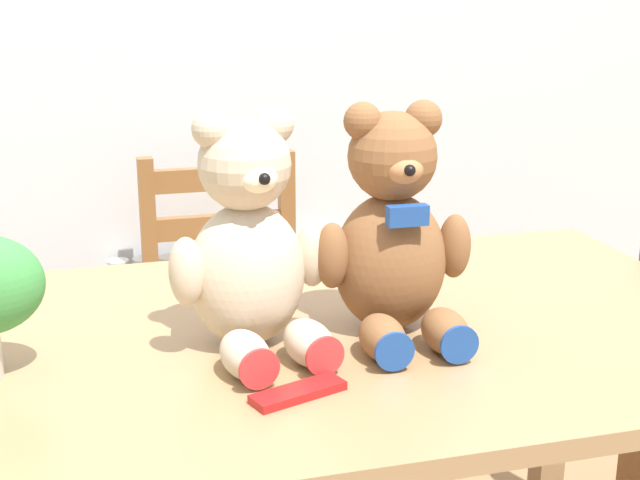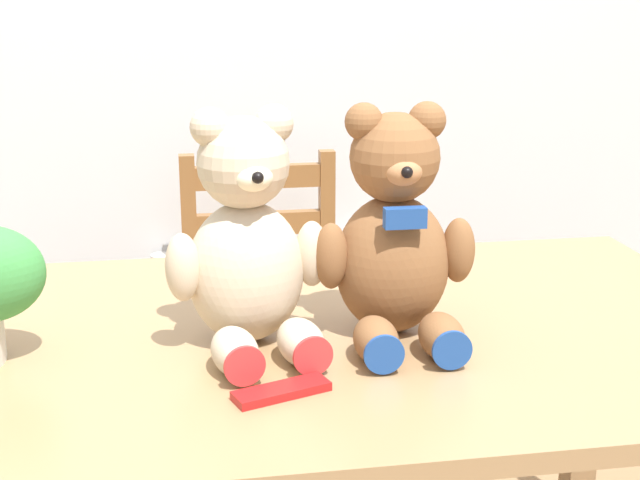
{
  "view_description": "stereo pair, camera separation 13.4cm",
  "coord_description": "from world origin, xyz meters",
  "px_view_note": "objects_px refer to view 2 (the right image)",
  "views": [
    {
      "loc": [
        -0.32,
        -0.84,
        1.29
      ],
      "look_at": [
        0.02,
        0.4,
        0.92
      ],
      "focal_mm": 50.0,
      "sensor_mm": 36.0,
      "label": 1
    },
    {
      "loc": [
        -0.19,
        -0.87,
        1.29
      ],
      "look_at": [
        0.02,
        0.4,
        0.92
      ],
      "focal_mm": 50.0,
      "sensor_mm": 36.0,
      "label": 2
    }
  ],
  "objects_px": {
    "wooden_chair_behind": "(266,326)",
    "chocolate_bar": "(282,391)",
    "teddy_bear_right": "(395,238)",
    "teddy_bear_left": "(247,245)"
  },
  "relations": [
    {
      "from": "teddy_bear_left",
      "to": "chocolate_bar",
      "type": "distance_m",
      "value": 0.24
    },
    {
      "from": "wooden_chair_behind",
      "to": "chocolate_bar",
      "type": "xyz_separation_m",
      "value": [
        -0.09,
        -1.08,
        0.34
      ]
    },
    {
      "from": "chocolate_bar",
      "to": "wooden_chair_behind",
      "type": "bearing_deg",
      "value": 85.22
    },
    {
      "from": "teddy_bear_right",
      "to": "chocolate_bar",
      "type": "relative_size",
      "value": 2.73
    },
    {
      "from": "wooden_chair_behind",
      "to": "chocolate_bar",
      "type": "bearing_deg",
      "value": 85.22
    },
    {
      "from": "teddy_bear_right",
      "to": "teddy_bear_left",
      "type": "bearing_deg",
      "value": 0.57
    },
    {
      "from": "wooden_chair_behind",
      "to": "teddy_bear_right",
      "type": "height_order",
      "value": "teddy_bear_right"
    },
    {
      "from": "teddy_bear_right",
      "to": "chocolate_bar",
      "type": "distance_m",
      "value": 0.31
    },
    {
      "from": "teddy_bear_left",
      "to": "chocolate_bar",
      "type": "height_order",
      "value": "teddy_bear_left"
    },
    {
      "from": "teddy_bear_right",
      "to": "chocolate_bar",
      "type": "height_order",
      "value": "teddy_bear_right"
    }
  ]
}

